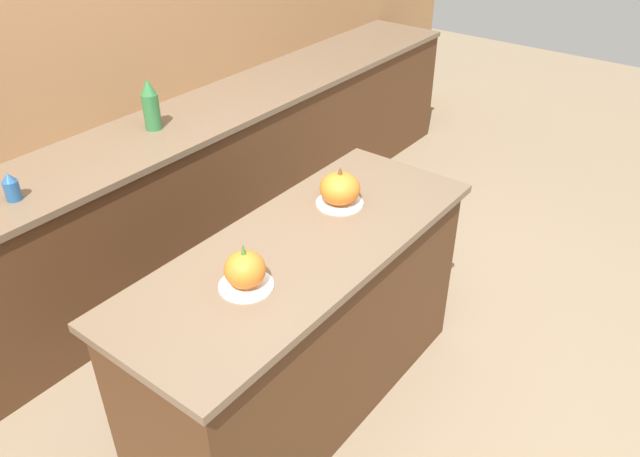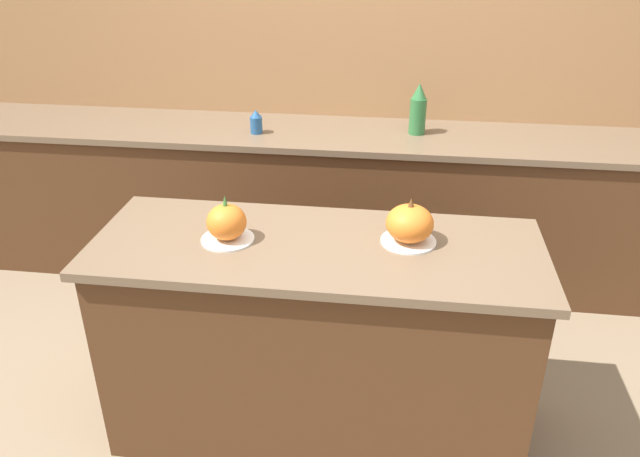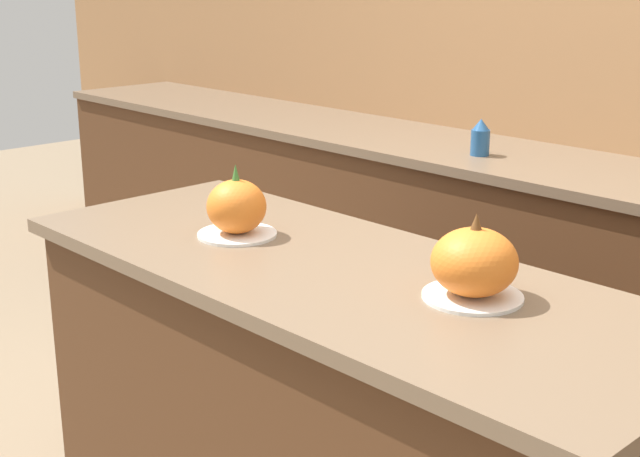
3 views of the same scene
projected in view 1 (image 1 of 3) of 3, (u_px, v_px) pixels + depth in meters
ground_plane at (305, 399)px, 2.94m from camera, size 12.00×12.00×0.00m
wall_back at (46, 71)px, 3.09m from camera, size 8.00×0.06×2.50m
kitchen_island at (304, 328)px, 2.70m from camera, size 1.68×0.64×0.89m
back_counter at (116, 229)px, 3.36m from camera, size 6.00×0.60×0.89m
pumpkin_cake_left at (245, 271)px, 2.19m from camera, size 0.20×0.20×0.18m
pumpkin_cake_right at (340, 189)px, 2.67m from camera, size 0.21×0.21×0.18m
bottle_tall at (151, 105)px, 3.31m from camera, size 0.09×0.09×0.28m
bottle_short at (11, 187)px, 2.71m from camera, size 0.07×0.07×0.13m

